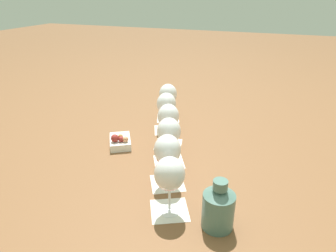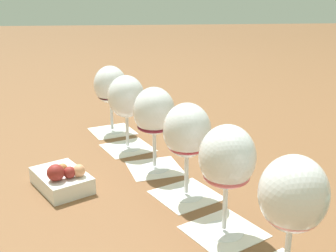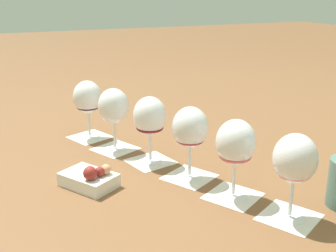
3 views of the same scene
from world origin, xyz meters
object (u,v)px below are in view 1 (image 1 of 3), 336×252
at_px(snack_dish, 120,141).
at_px(wine_glass_4, 166,105).
at_px(wine_glass_0, 170,176).
at_px(wine_glass_3, 168,118).
at_px(wine_glass_5, 168,96).
at_px(wine_glass_1, 167,152).
at_px(wine_glass_2, 169,133).
at_px(ceramic_vase, 218,207).

bearing_deg(snack_dish, wine_glass_4, -31.62).
bearing_deg(wine_glass_4, snack_dish, 148.38).
relative_size(wine_glass_0, wine_glass_3, 1.00).
bearing_deg(wine_glass_3, snack_dish, 113.14).
xyz_separation_m(wine_glass_4, wine_glass_5, (0.14, 0.04, -0.00)).
bearing_deg(wine_glass_1, wine_glass_3, 19.83).
xyz_separation_m(wine_glass_3, wine_glass_4, (0.14, 0.06, -0.00)).
xyz_separation_m(wine_glass_0, wine_glass_4, (0.54, 0.22, 0.00)).
height_order(wine_glass_1, wine_glass_2, same).
bearing_deg(snack_dish, wine_glass_0, -132.66).
height_order(wine_glass_2, snack_dish, wine_glass_2).
bearing_deg(snack_dish, wine_glass_3, -66.86).
bearing_deg(wine_glass_2, snack_dish, 77.74).
xyz_separation_m(wine_glass_4, snack_dish, (-0.22, 0.13, -0.11)).
relative_size(wine_glass_1, ceramic_vase, 1.19).
relative_size(wine_glass_0, wine_glass_4, 1.00).
xyz_separation_m(wine_glass_1, snack_dish, (0.19, 0.29, -0.11)).
distance_m(wine_glass_1, wine_glass_2, 0.14).
bearing_deg(wine_glass_2, wine_glass_5, 20.95).
height_order(wine_glass_0, wine_glass_1, same).
bearing_deg(ceramic_vase, wine_glass_5, 30.73).
bearing_deg(wine_glass_1, snack_dish, 57.06).
distance_m(wine_glass_4, ceramic_vase, 0.67).
bearing_deg(wine_glass_4, wine_glass_5, 17.47).
bearing_deg(wine_glass_0, wine_glass_5, 20.88).
bearing_deg(snack_dish, ceramic_vase, -123.69).
bearing_deg(wine_glass_2, wine_glass_1, -161.59).
distance_m(wine_glass_1, wine_glass_3, 0.29).
relative_size(wine_glass_0, wine_glass_1, 1.00).
xyz_separation_m(wine_glass_1, wine_glass_5, (0.55, 0.20, -0.00)).
xyz_separation_m(wine_glass_0, snack_dish, (0.32, 0.35, -0.11)).
xyz_separation_m(wine_glass_0, wine_glass_2, (0.27, 0.10, 0.00)).
height_order(wine_glass_1, snack_dish, wine_glass_1).
bearing_deg(ceramic_vase, wine_glass_0, 85.45).
bearing_deg(wine_glass_3, wine_glass_2, -158.78).
xyz_separation_m(wine_glass_3, snack_dish, (-0.08, 0.19, -0.11)).
distance_m(wine_glass_1, wine_glass_4, 0.44).
relative_size(wine_glass_2, wine_glass_4, 1.00).
distance_m(wine_glass_0, snack_dish, 0.49).
distance_m(wine_glass_3, wine_glass_4, 0.15).
distance_m(wine_glass_2, wine_glass_3, 0.15).
distance_m(wine_glass_2, wine_glass_5, 0.44).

